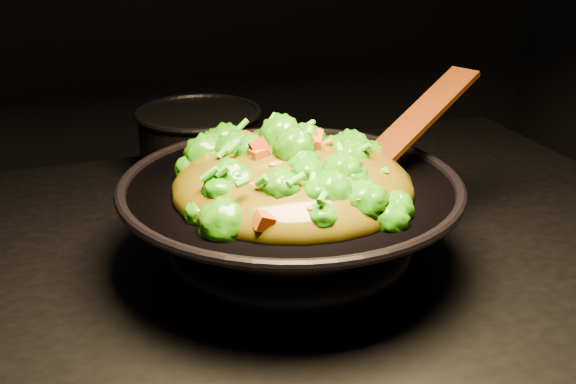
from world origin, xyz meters
name	(u,v)px	position (x,y,z in m)	size (l,w,h in m)	color
wok	(291,226)	(-0.04, -0.05, 0.96)	(0.43, 0.43, 0.12)	black
stir_fry	(293,151)	(-0.04, -0.08, 1.07)	(0.31, 0.31, 0.11)	#247808
spatula	(407,130)	(0.13, -0.04, 1.07)	(0.30, 0.05, 0.01)	#3D1609
back_pot	(200,142)	(-0.07, 0.32, 0.96)	(0.21, 0.21, 0.12)	black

